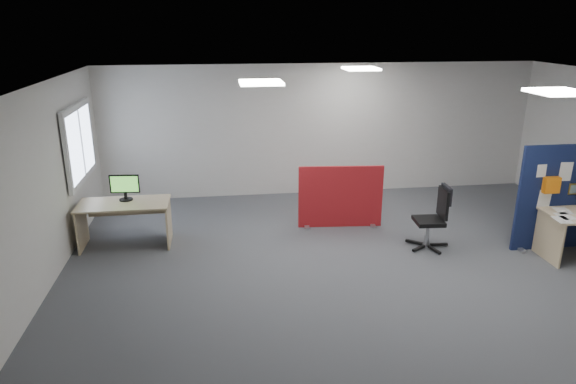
{
  "coord_description": "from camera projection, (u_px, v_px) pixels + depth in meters",
  "views": [
    {
      "loc": [
        -2.12,
        -6.8,
        3.48
      ],
      "look_at": [
        -1.1,
        0.59,
        1.0
      ],
      "focal_mm": 32.0,
      "sensor_mm": 36.0,
      "label": 1
    }
  ],
  "objects": [
    {
      "name": "wall_back",
      "position": [
        322.0,
        130.0,
        10.63
      ],
      "size": [
        9.0,
        0.02,
        2.7
      ],
      "primitive_type": "cube",
      "color": "silver",
      "rests_on": "floor"
    },
    {
      "name": "office_chair",
      "position": [
        436.0,
        214.0,
        8.16
      ],
      "size": [
        0.66,
        0.68,
        1.02
      ],
      "rotation": [
        0.0,
        0.0,
        -0.07
      ],
      "color": "black",
      "rests_on": "floor"
    },
    {
      "name": "ceiling_lights",
      "position": [
        383.0,
        79.0,
        7.59
      ],
      "size": [
        4.1,
        4.1,
        0.04
      ],
      "color": "white",
      "rests_on": "ceiling"
    },
    {
      "name": "ceiling",
      "position": [
        375.0,
        83.0,
        6.91
      ],
      "size": [
        9.0,
        7.0,
        0.02
      ],
      "primitive_type": "cube",
      "color": "white",
      "rests_on": "wall_back"
    },
    {
      "name": "second_desk",
      "position": [
        125.0,
        213.0,
        8.29
      ],
      "size": [
        1.43,
        0.72,
        0.73
      ],
      "color": "tan",
      "rests_on": "floor"
    },
    {
      "name": "red_divider",
      "position": [
        340.0,
        197.0,
        9.02
      ],
      "size": [
        1.48,
        0.3,
        1.11
      ],
      "rotation": [
        0.0,
        0.0,
        -0.09
      ],
      "color": "maroon",
      "rests_on": "floor"
    },
    {
      "name": "window",
      "position": [
        80.0,
        143.0,
        8.58
      ],
      "size": [
        0.06,
        1.7,
        1.3
      ],
      "color": "white",
      "rests_on": "wall_left"
    },
    {
      "name": "wall_front",
      "position": [
        497.0,
        306.0,
        4.05
      ],
      "size": [
        9.0,
        0.02,
        2.7
      ],
      "primitive_type": "cube",
      "color": "silver",
      "rests_on": "floor"
    },
    {
      "name": "wall_left",
      "position": [
        39.0,
        192.0,
        6.76
      ],
      "size": [
        0.02,
        7.0,
        2.7
      ],
      "primitive_type": "cube",
      "color": "silver",
      "rests_on": "floor"
    },
    {
      "name": "monitor_second",
      "position": [
        125.0,
        186.0,
        8.25
      ],
      "size": [
        0.47,
        0.21,
        0.43
      ],
      "rotation": [
        0.0,
        0.0,
        -0.09
      ],
      "color": "black",
      "rests_on": "second_desk"
    },
    {
      "name": "floor",
      "position": [
        365.0,
        264.0,
        7.76
      ],
      "size": [
        9.0,
        9.0,
        0.0
      ],
      "primitive_type": "plane",
      "color": "#4B4D52",
      "rests_on": "ground"
    }
  ]
}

